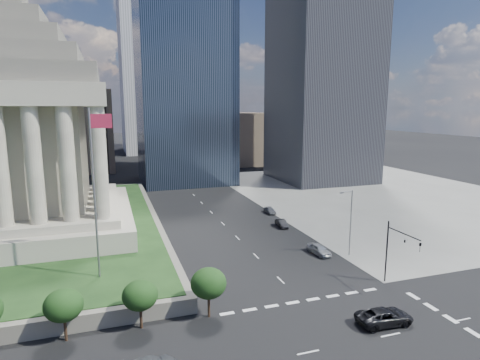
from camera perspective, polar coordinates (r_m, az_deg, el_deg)
name	(u,v)px	position (r m, az deg, el deg)	size (l,w,h in m)	color
ground	(177,178)	(127.87, -9.00, 0.24)	(500.00, 500.00, 0.00)	black
sidewalk_ne	(381,194)	(109.47, 19.36, -1.89)	(68.00, 90.00, 0.03)	slate
war_memorial	(14,111)	(73.64, -29.49, 8.55)	(34.00, 34.00, 39.00)	gray
flagpole	(95,185)	(49.15, -19.90, -0.65)	(2.52, 0.24, 20.00)	slate
midrise_glass	(183,80)	(121.68, -8.04, 13.95)	(26.00, 26.00, 60.00)	black
highrise_ne	(324,10)	(128.95, 11.92, 22.61)	(26.00, 28.00, 100.00)	black
building_filler_ne	(242,138)	(163.39, 0.32, 6.04)	(20.00, 30.00, 20.00)	#4F3E36
building_filler_nw	(77,130)	(154.85, -22.12, 6.55)	(24.00, 30.00, 28.00)	#4F3E36
traffic_signal_ne	(397,247)	(52.89, 21.44, -8.82)	(0.30, 5.74, 8.00)	black
street_lamp_north	(350,219)	(61.86, 15.36, -5.34)	(2.13, 0.22, 10.00)	slate
pickup_truck	(385,317)	(45.76, 19.86, -17.80)	(5.91, 2.72, 1.64)	black
parked_sedan_near	(319,249)	(62.64, 11.18, -9.65)	(4.61, 1.86, 1.57)	gray
parked_sedan_mid	(282,223)	(75.39, 5.96, -6.17)	(1.41, 4.05, 1.33)	black
parked_sedan_far	(270,210)	(84.73, 4.27, -4.29)	(1.62, 4.03, 1.37)	slate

